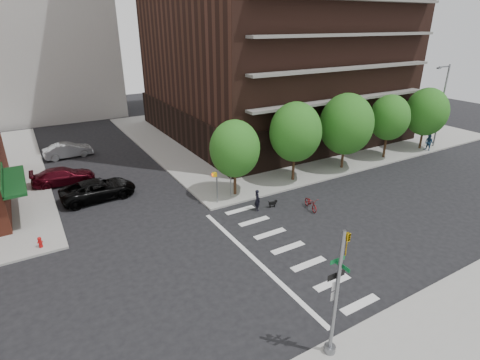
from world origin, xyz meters
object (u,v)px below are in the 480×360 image
(dog_walker, at_px, (257,200))
(pedestrian_far, at_px, (429,142))
(parked_car_silver, at_px, (68,150))
(parked_car_maroon, at_px, (63,176))
(parked_car_black, at_px, (98,189))
(scooter, at_px, (311,203))
(fire_hydrant, at_px, (40,242))
(traffic_signal, at_px, (336,304))

(dog_walker, distance_m, pedestrian_far, 23.90)
(parked_car_silver, bearing_deg, parked_car_maroon, 166.98)
(parked_car_black, height_order, dog_walker, dog_walker)
(scooter, bearing_deg, pedestrian_far, 25.40)
(parked_car_silver, relative_size, scooter, 2.51)
(pedestrian_far, bearing_deg, parked_car_black, -101.37)
(fire_hydrant, bearing_deg, parked_car_maroon, 75.71)
(parked_car_silver, height_order, dog_walker, dog_walker)
(traffic_signal, height_order, pedestrian_far, traffic_signal)
(traffic_signal, xyz_separation_m, pedestrian_far, (28.41, 14.99, -1.64))
(scooter, distance_m, dog_walker, 4.12)
(parked_car_black, xyz_separation_m, parked_car_silver, (-0.68, 12.06, -0.02))
(traffic_signal, relative_size, pedestrian_far, 3.30)
(parked_car_black, relative_size, pedestrian_far, 3.19)
(traffic_signal, relative_size, dog_walker, 3.58)
(parked_car_maroon, bearing_deg, parked_car_silver, -8.25)
(traffic_signal, xyz_separation_m, parked_car_silver, (-5.99, 33.15, -1.91))
(parked_car_maroon, xyz_separation_m, parked_car_silver, (1.37, 7.39, 0.04))
(fire_hydrant, distance_m, parked_car_maroon, 10.80)
(parked_car_maroon, bearing_deg, dog_walker, -134.84)
(parked_car_silver, distance_m, scooter, 26.40)
(parked_car_maroon, height_order, dog_walker, dog_walker)
(parked_car_black, bearing_deg, fire_hydrant, 137.87)
(parked_car_silver, relative_size, dog_walker, 2.84)
(parked_car_maroon, relative_size, dog_walker, 3.07)
(pedestrian_far, bearing_deg, dog_walker, -86.00)
(pedestrian_far, bearing_deg, parked_car_maroon, -107.87)
(scooter, distance_m, pedestrian_far, 20.61)
(parked_car_maroon, xyz_separation_m, dog_walker, (11.98, -12.90, 0.09))
(parked_car_black, xyz_separation_m, parked_car_maroon, (-2.06, 4.67, -0.06))
(scooter, xyz_separation_m, pedestrian_far, (20.19, 4.08, 0.56))
(traffic_signal, bearing_deg, dog_walker, 70.26)
(fire_hydrant, xyz_separation_m, parked_car_black, (4.72, 5.79, 0.25))
(fire_hydrant, relative_size, scooter, 0.39)
(parked_car_silver, distance_m, pedestrian_far, 38.90)
(fire_hydrant, relative_size, parked_car_silver, 0.15)
(traffic_signal, distance_m, dog_walker, 13.79)
(fire_hydrant, xyz_separation_m, scooter, (18.26, -4.38, -0.05))
(traffic_signal, distance_m, fire_hydrant, 18.42)
(parked_car_maroon, height_order, scooter, parked_car_maroon)
(pedestrian_far, bearing_deg, scooter, -79.70)
(parked_car_black, distance_m, scooter, 16.94)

